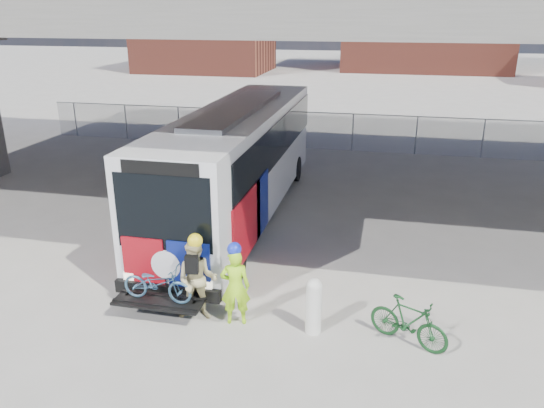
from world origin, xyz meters
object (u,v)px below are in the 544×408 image
(cyclist_hivis, at_px, (235,285))
(cyclist_tan, at_px, (197,279))
(bollard, at_px, (314,304))
(bike_parked, at_px, (409,322))
(bus, at_px, (239,154))

(cyclist_hivis, distance_m, cyclist_tan, 0.87)
(bollard, distance_m, bike_parked, 1.97)
(bus, height_order, bike_parked, bus)
(bike_parked, bearing_deg, cyclist_hivis, 116.31)
(bike_parked, bearing_deg, cyclist_tan, 116.35)
(cyclist_hivis, relative_size, cyclist_tan, 0.94)
(cyclist_hivis, xyz_separation_m, cyclist_tan, (-0.87, -0.00, 0.04))
(bus, xyz_separation_m, cyclist_hivis, (1.70, -6.33, -1.18))
(bollard, distance_m, cyclist_tan, 2.60)
(cyclist_tan, xyz_separation_m, bike_parked, (4.55, 0.00, -0.45))
(bollard, height_order, bike_parked, bollard)
(bus, height_order, bollard, bus)
(cyclist_hivis, bearing_deg, bus, -88.76)
(bollard, bearing_deg, cyclist_tan, -179.94)
(bus, relative_size, cyclist_tan, 6.28)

